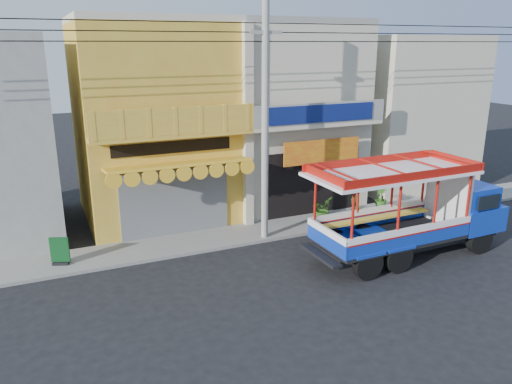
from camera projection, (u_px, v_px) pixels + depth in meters
ground at (333, 269)px, 16.69m from camera, size 90.00×90.00×0.00m
sidewalk at (280, 228)px, 20.17m from camera, size 30.00×2.00×0.12m
shophouse_left at (153, 121)px, 20.91m from camera, size 6.00×7.50×8.24m
shophouse_right at (281, 113)px, 23.26m from camera, size 6.00×6.75×8.24m
party_pilaster at (248, 130)px, 19.39m from camera, size 0.35×0.30×8.00m
filler_building_right at (400, 112)px, 26.11m from camera, size 6.00×6.00×7.60m
utility_pole at (269, 108)px, 17.80m from camera, size 28.00×0.26×9.00m
songthaew_truck at (421, 209)px, 17.52m from camera, size 7.40×2.61×3.43m
green_sign at (60, 253)px, 16.64m from camera, size 0.61×0.46×0.95m
potted_plant_a at (322, 209)px, 20.79m from camera, size 1.16×1.15×0.97m
potted_plant_b at (357, 207)px, 20.99m from camera, size 0.68×0.64×0.98m
potted_plant_c at (381, 198)px, 22.25m from camera, size 0.61×0.61×0.98m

